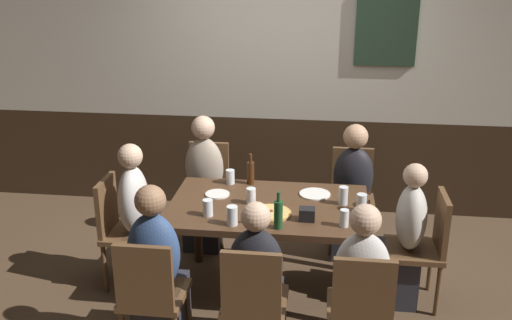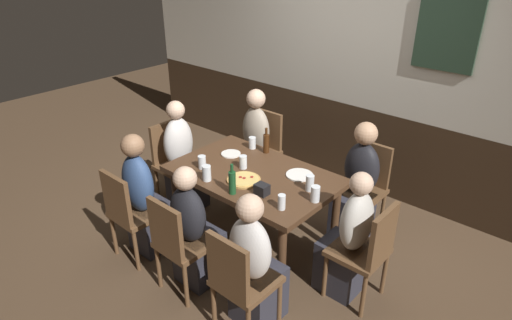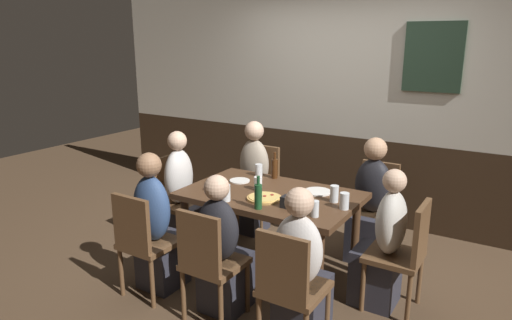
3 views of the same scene
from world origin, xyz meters
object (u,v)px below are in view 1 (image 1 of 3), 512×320
at_px(person_head_west, 141,227).
at_px(highball_clear, 343,197).
at_px(person_right_far, 352,200).
at_px(pint_glass_amber, 344,219).
at_px(person_right_near, 359,296).
at_px(person_head_east, 402,246).
at_px(chair_right_near, 361,308).
at_px(chair_mid_near, 253,300).
at_px(tumbler_short, 230,178).
at_px(beer_bottle_green, 278,214).
at_px(person_mid_near, 257,291).
at_px(chair_left_near, 151,293).
at_px(chair_head_west, 121,226).
at_px(pint_glass_stout, 251,197).
at_px(person_left_far, 204,192).
at_px(chair_head_east, 425,243).
at_px(pint_glass_pale, 361,204).
at_px(plate_white_small, 217,194).
at_px(tumbler_water, 232,216).
at_px(beer_glass_half, 208,209).
at_px(chair_left_far, 208,186).
at_px(beer_bottle_brown, 251,172).
at_px(condiment_caddy, 307,214).
at_px(plate_white_large, 315,194).
at_px(person_left_near, 158,279).
at_px(dining_table, 269,215).
at_px(chair_right_far, 352,193).

height_order(person_head_west, highball_clear, person_head_west).
relative_size(person_right_far, pint_glass_amber, 9.42).
relative_size(person_right_near, pint_glass_amber, 9.08).
bearing_deg(person_head_east, highball_clear, 169.98).
bearing_deg(chair_right_near, chair_mid_near, 180.00).
distance_m(tumbler_short, beer_bottle_green, 0.88).
bearing_deg(person_head_east, person_mid_near, -143.95).
bearing_deg(chair_left_near, chair_head_west, 119.67).
bearing_deg(pint_glass_stout, person_left_far, 125.77).
height_order(chair_head_east, pint_glass_pale, chair_head_east).
xyz_separation_m(chair_left_near, plate_white_small, (0.24, 1.02, 0.25)).
distance_m(person_head_east, plate_white_small, 1.44).
xyz_separation_m(pint_glass_amber, tumbler_water, (-0.76, -0.07, 0.01)).
bearing_deg(beer_glass_half, chair_left_far, 102.12).
bearing_deg(chair_left_far, beer_glass_half, -77.88).
bearing_deg(beer_bottle_brown, chair_mid_near, -81.67).
distance_m(chair_left_far, person_head_east, 1.86).
bearing_deg(person_head_east, person_right_near, -115.24).
height_order(pint_glass_amber, tumbler_water, tumbler_water).
xyz_separation_m(chair_mid_near, condiment_caddy, (0.29, 0.66, 0.29)).
bearing_deg(condiment_caddy, chair_head_west, 171.00).
height_order(person_right_near, beer_bottle_green, person_right_near).
xyz_separation_m(chair_head_east, beer_glass_half, (-1.56, -0.24, 0.30)).
bearing_deg(chair_right_near, pint_glass_pale, 88.31).
height_order(person_mid_near, plate_white_small, person_mid_near).
distance_m(chair_right_near, person_left_far, 2.07).
bearing_deg(beer_bottle_green, chair_left_near, -146.00).
bearing_deg(chair_mid_near, beer_bottle_green, 78.47).
relative_size(person_head_east, highball_clear, 8.07).
bearing_deg(plate_white_large, person_left_near, -136.02).
xyz_separation_m(chair_right_near, condiment_caddy, (-0.36, 0.66, 0.29)).
height_order(chair_left_far, plate_white_large, chair_left_far).
distance_m(highball_clear, condiment_caddy, 0.40).
height_order(plate_white_small, condiment_caddy, condiment_caddy).
xyz_separation_m(person_right_near, tumbler_water, (-0.86, 0.36, 0.33)).
bearing_deg(pint_glass_amber, chair_left_far, 135.43).
relative_size(chair_left_near, person_left_far, 0.74).
relative_size(chair_head_east, person_left_near, 0.75).
bearing_deg(person_left_near, chair_head_east, 21.86).
xyz_separation_m(highball_clear, plate_white_small, (-0.96, 0.05, -0.05)).
distance_m(chair_head_west, plate_white_large, 1.53).
xyz_separation_m(person_left_near, person_right_far, (1.30, 1.45, -0.00)).
relative_size(dining_table, person_right_near, 1.32).
xyz_separation_m(chair_head_west, chair_right_far, (1.80, 0.89, 0.00)).
bearing_deg(chair_left_far, condiment_caddy, -49.78).
bearing_deg(chair_right_far, plate_white_large, -115.54).
distance_m(tumbler_water, condiment_caddy, 0.52).
distance_m(chair_head_west, person_left_near, 0.88).
distance_m(person_head_east, person_left_near, 1.79).
bearing_deg(beer_bottle_green, person_left_far, 124.39).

